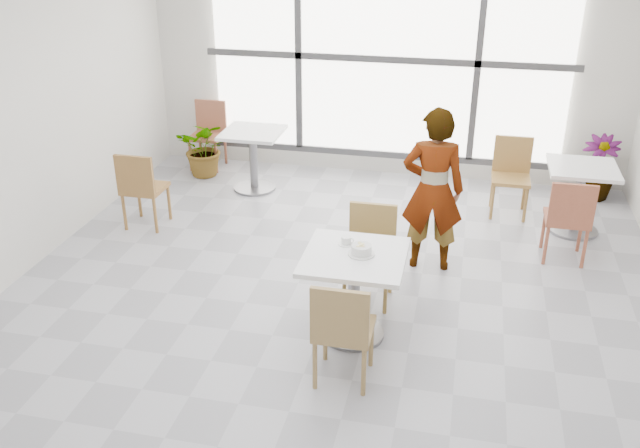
% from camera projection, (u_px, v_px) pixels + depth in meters
% --- Properties ---
extents(floor, '(7.00, 7.00, 0.00)m').
position_uv_depth(floor, '(327.00, 313.00, 6.02)').
color(floor, '#9E9EA5').
rests_on(floor, ground).
extents(wall_back, '(6.00, 0.00, 6.00)m').
position_uv_depth(wall_back, '(387.00, 58.00, 8.46)').
color(wall_back, silver).
rests_on(wall_back, ground).
extents(window, '(4.60, 0.07, 2.52)m').
position_uv_depth(window, '(386.00, 59.00, 8.40)').
color(window, white).
rests_on(window, ground).
extents(main_table, '(0.80, 0.80, 0.75)m').
position_uv_depth(main_table, '(354.00, 280.00, 5.50)').
color(main_table, white).
rests_on(main_table, ground).
extents(chair_near, '(0.42, 0.42, 0.87)m').
position_uv_depth(chair_near, '(342.00, 327.00, 4.93)').
color(chair_near, '#9B7A48').
rests_on(chair_near, ground).
extents(chair_far, '(0.42, 0.42, 0.87)m').
position_uv_depth(chair_far, '(370.00, 247.00, 6.06)').
color(chair_far, olive).
rests_on(chair_far, ground).
extents(oatmeal_bowl, '(0.21, 0.21, 0.10)m').
position_uv_depth(oatmeal_bowl, '(361.00, 250.00, 5.38)').
color(oatmeal_bowl, silver).
rests_on(oatmeal_bowl, main_table).
extents(coffee_cup, '(0.16, 0.13, 0.07)m').
position_uv_depth(coffee_cup, '(346.00, 241.00, 5.55)').
color(coffee_cup, white).
rests_on(coffee_cup, main_table).
extents(person, '(0.61, 0.42, 1.60)m').
position_uv_depth(person, '(433.00, 190.00, 6.45)').
color(person, black).
rests_on(person, ground).
extents(bg_table_left, '(0.70, 0.70, 0.75)m').
position_uv_depth(bg_table_left, '(253.00, 152.00, 8.37)').
color(bg_table_left, silver).
rests_on(bg_table_left, ground).
extents(bg_table_right, '(0.70, 0.70, 0.75)m').
position_uv_depth(bg_table_right, '(579.00, 190.00, 7.28)').
color(bg_table_right, white).
rests_on(bg_table_right, ground).
extents(bg_chair_left_near, '(0.42, 0.42, 0.87)m').
position_uv_depth(bg_chair_left_near, '(141.00, 185.00, 7.36)').
color(bg_chair_left_near, olive).
rests_on(bg_chair_left_near, ground).
extents(bg_chair_left_far, '(0.42, 0.42, 0.87)m').
position_uv_depth(bg_chair_left_far, '(209.00, 129.00, 9.12)').
color(bg_chair_left_far, '#9A573E').
rests_on(bg_chair_left_far, ground).
extents(bg_chair_right_near, '(0.42, 0.42, 0.87)m').
position_uv_depth(bg_chair_right_near, '(569.00, 216.00, 6.66)').
color(bg_chair_right_near, '#A2533A').
rests_on(bg_chair_right_near, ground).
extents(bg_chair_right_far, '(0.42, 0.42, 0.87)m').
position_uv_depth(bg_chair_right_far, '(511.00, 171.00, 7.75)').
color(bg_chair_right_far, '#A5783D').
rests_on(bg_chair_right_far, ground).
extents(plant_left, '(0.73, 0.65, 0.75)m').
position_uv_depth(plant_left, '(205.00, 148.00, 8.84)').
color(plant_left, '#4D894E').
rests_on(plant_left, ground).
extents(plant_right, '(0.52, 0.52, 0.77)m').
position_uv_depth(plant_right, '(598.00, 168.00, 8.16)').
color(plant_right, '#477936').
rests_on(plant_right, ground).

